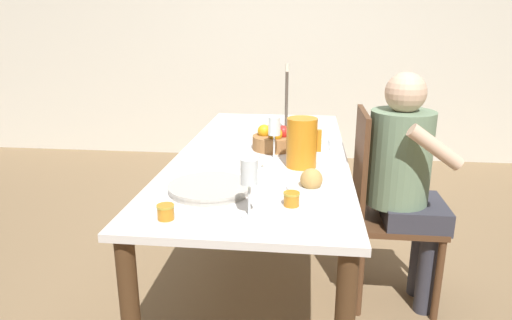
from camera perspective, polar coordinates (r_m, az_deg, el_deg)
name	(u,v)px	position (r m, az deg, el deg)	size (l,w,h in m)	color
ground_plane	(262,276)	(2.72, 0.76, -14.28)	(20.00, 20.00, 0.00)	#7F6647
wall_back	(287,33)	(4.84, 3.91, 15.52)	(10.00, 0.06, 2.60)	beige
dining_table	(263,168)	(2.45, 0.82, -1.07)	(0.88, 2.08, 0.75)	silver
chair_person_side	(381,205)	(2.41, 15.37, -5.40)	(0.42, 0.42, 1.00)	#51331E
person_seated	(406,173)	(2.32, 18.19, -1.54)	(0.39, 0.41, 1.19)	#33333D
red_pitcher	(302,142)	(2.16, 5.72, 2.20)	(0.17, 0.14, 0.24)	orange
wine_glass_water	(274,128)	(2.27, 2.31, 3.99)	(0.06, 0.06, 0.21)	white
wine_glass_juice	(249,175)	(1.57, -0.86, -1.93)	(0.06, 0.06, 0.22)	white
teacup_near_person	(254,163)	(2.14, -0.31, -0.40)	(0.13, 0.13, 0.07)	silver
teacup_across	(322,146)	(2.47, 8.31, 1.75)	(0.13, 0.13, 0.07)	silver
serving_tray	(210,188)	(1.87, -5.77, -3.49)	(0.34, 0.34, 0.03)	#B7B2A8
bread_plate	(311,183)	(1.90, 6.93, -2.82)	(0.20, 0.20, 0.09)	silver
jam_jar_amber	(292,198)	(1.72, 4.46, -4.79)	(0.06, 0.06, 0.05)	#C67A1E
jam_jar_red	(166,211)	(1.63, -11.23, -6.29)	(0.06, 0.06, 0.05)	#C67A1E
fruit_bowl	(274,139)	(2.47, 2.23, 2.60)	(0.23, 0.23, 0.13)	#9E6B3D
candlestick_tall	(286,103)	(2.93, 3.83, 7.12)	(0.06, 0.06, 0.42)	#4C4238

